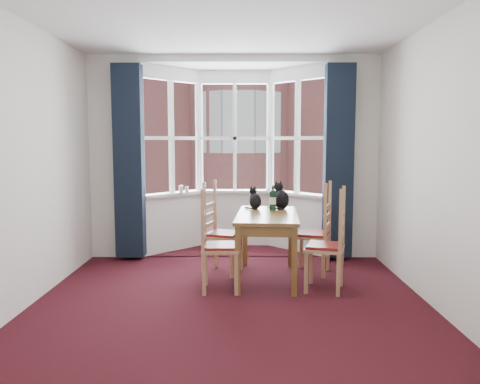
{
  "coord_description": "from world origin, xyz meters",
  "views": [
    {
      "loc": [
        0.12,
        -4.27,
        1.63
      ],
      "look_at": [
        0.09,
        1.05,
        1.05
      ],
      "focal_mm": 35.0,
      "sensor_mm": 36.0,
      "label": 1
    }
  ],
  "objects_px": {
    "chair_right_near": "(333,248)",
    "dining_table": "(267,223)",
    "chair_left_far": "(217,235)",
    "wine_bottle": "(273,199)",
    "candle_short": "(187,190)",
    "cat_right": "(281,198)",
    "candle_tall": "(181,189)",
    "chair_left_near": "(212,248)",
    "chair_right_far": "(320,236)",
    "cat_left": "(255,200)"
  },
  "relations": [
    {
      "from": "chair_right_far",
      "to": "candle_tall",
      "type": "bearing_deg",
      "value": 146.66
    },
    {
      "from": "candle_tall",
      "to": "chair_right_far",
      "type": "bearing_deg",
      "value": -33.34
    },
    {
      "from": "dining_table",
      "to": "cat_right",
      "type": "height_order",
      "value": "cat_right"
    },
    {
      "from": "dining_table",
      "to": "candle_tall",
      "type": "xyz_separation_m",
      "value": [
        -1.2,
        1.46,
        0.25
      ]
    },
    {
      "from": "cat_right",
      "to": "chair_right_near",
      "type": "bearing_deg",
      "value": -59.52
    },
    {
      "from": "dining_table",
      "to": "chair_left_far",
      "type": "distance_m",
      "value": 0.71
    },
    {
      "from": "chair_left_far",
      "to": "chair_right_near",
      "type": "xyz_separation_m",
      "value": [
        1.31,
        -0.73,
        0.0
      ]
    },
    {
      "from": "chair_right_near",
      "to": "candle_tall",
      "type": "relative_size",
      "value": 8.43
    },
    {
      "from": "cat_left",
      "to": "wine_bottle",
      "type": "distance_m",
      "value": 0.25
    },
    {
      "from": "cat_right",
      "to": "dining_table",
      "type": "bearing_deg",
      "value": -115.46
    },
    {
      "from": "chair_right_far",
      "to": "cat_left",
      "type": "distance_m",
      "value": 0.92
    },
    {
      "from": "chair_left_far",
      "to": "candle_short",
      "type": "height_order",
      "value": "candle_short"
    },
    {
      "from": "chair_left_near",
      "to": "candle_tall",
      "type": "relative_size",
      "value": 8.43
    },
    {
      "from": "dining_table",
      "to": "chair_right_far",
      "type": "relative_size",
      "value": 1.46
    },
    {
      "from": "candle_tall",
      "to": "candle_short",
      "type": "bearing_deg",
      "value": 19.74
    },
    {
      "from": "cat_left",
      "to": "candle_short",
      "type": "height_order",
      "value": "cat_left"
    },
    {
      "from": "cat_right",
      "to": "candle_short",
      "type": "xyz_separation_m",
      "value": [
        -1.31,
        1.08,
        -0.01
      ]
    },
    {
      "from": "cat_left",
      "to": "candle_short",
      "type": "bearing_deg",
      "value": 132.58
    },
    {
      "from": "wine_bottle",
      "to": "dining_table",
      "type": "bearing_deg",
      "value": -105.85
    },
    {
      "from": "wine_bottle",
      "to": "candle_short",
      "type": "height_order",
      "value": "wine_bottle"
    },
    {
      "from": "dining_table",
      "to": "wine_bottle",
      "type": "xyz_separation_m",
      "value": [
        0.08,
        0.29,
        0.25
      ]
    },
    {
      "from": "chair_left_far",
      "to": "cat_left",
      "type": "height_order",
      "value": "cat_left"
    },
    {
      "from": "chair_left_near",
      "to": "chair_left_far",
      "type": "bearing_deg",
      "value": 89.14
    },
    {
      "from": "chair_left_far",
      "to": "cat_right",
      "type": "distance_m",
      "value": 0.93
    },
    {
      "from": "candle_tall",
      "to": "chair_left_far",
      "type": "bearing_deg",
      "value": -63.11
    },
    {
      "from": "chair_right_far",
      "to": "wine_bottle",
      "type": "distance_m",
      "value": 0.73
    },
    {
      "from": "candle_short",
      "to": "chair_left_near",
      "type": "bearing_deg",
      "value": -75.48
    },
    {
      "from": "chair_left_far",
      "to": "wine_bottle",
      "type": "distance_m",
      "value": 0.83
    },
    {
      "from": "cat_right",
      "to": "wine_bottle",
      "type": "relative_size",
      "value": 1.14
    },
    {
      "from": "cat_right",
      "to": "wine_bottle",
      "type": "height_order",
      "value": "cat_right"
    },
    {
      "from": "wine_bottle",
      "to": "candle_tall",
      "type": "relative_size",
      "value": 2.89
    },
    {
      "from": "chair_left_near",
      "to": "wine_bottle",
      "type": "xyz_separation_m",
      "value": [
        0.7,
        0.71,
        0.45
      ]
    },
    {
      "from": "chair_right_near",
      "to": "chair_right_far",
      "type": "distance_m",
      "value": 0.67
    },
    {
      "from": "chair_right_near",
      "to": "dining_table",
      "type": "bearing_deg",
      "value": 148.09
    },
    {
      "from": "chair_right_far",
      "to": "candle_short",
      "type": "bearing_deg",
      "value": 144.79
    },
    {
      "from": "cat_right",
      "to": "candle_tall",
      "type": "bearing_deg",
      "value": 143.19
    },
    {
      "from": "wine_bottle",
      "to": "cat_right",
      "type": "bearing_deg",
      "value": 46.89
    },
    {
      "from": "chair_right_near",
      "to": "candle_short",
      "type": "distance_m",
      "value": 2.68
    },
    {
      "from": "chair_right_near",
      "to": "cat_right",
      "type": "relative_size",
      "value": 2.56
    },
    {
      "from": "wine_bottle",
      "to": "chair_right_near",
      "type": "bearing_deg",
      "value": -49.8
    },
    {
      "from": "dining_table",
      "to": "chair_left_near",
      "type": "relative_size",
      "value": 1.46
    },
    {
      "from": "dining_table",
      "to": "candle_short",
      "type": "bearing_deg",
      "value": 126.88
    },
    {
      "from": "chair_right_near",
      "to": "candle_tall",
      "type": "bearing_deg",
      "value": 135.06
    },
    {
      "from": "chair_left_far",
      "to": "candle_short",
      "type": "distance_m",
      "value": 1.37
    },
    {
      "from": "chair_left_near",
      "to": "candle_tall",
      "type": "bearing_deg",
      "value": 107.1
    },
    {
      "from": "dining_table",
      "to": "candle_short",
      "type": "distance_m",
      "value": 1.88
    },
    {
      "from": "cat_left",
      "to": "candle_tall",
      "type": "height_order",
      "value": "cat_left"
    },
    {
      "from": "cat_left",
      "to": "candle_tall",
      "type": "bearing_deg",
      "value": 135.72
    },
    {
      "from": "cat_left",
      "to": "cat_right",
      "type": "height_order",
      "value": "cat_right"
    },
    {
      "from": "cat_left",
      "to": "wine_bottle",
      "type": "height_order",
      "value": "wine_bottle"
    }
  ]
}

